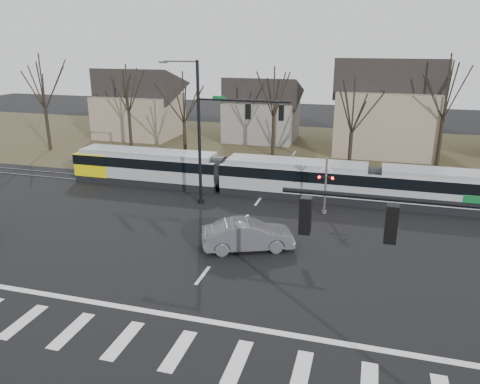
# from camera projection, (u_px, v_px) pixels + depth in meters

# --- Properties ---
(ground) EXTENTS (140.00, 140.00, 0.00)m
(ground) POSITION_uv_depth(u_px,v_px,m) (188.00, 295.00, 22.16)
(ground) COLOR black
(grass_verge) EXTENTS (140.00, 28.00, 0.01)m
(grass_verge) POSITION_uv_depth(u_px,v_px,m) (297.00, 149.00, 51.40)
(grass_verge) COLOR #38331E
(grass_verge) RESTS_ON ground
(crosswalk) EXTENTS (27.00, 2.60, 0.01)m
(crosswalk) POSITION_uv_depth(u_px,v_px,m) (150.00, 345.00, 18.50)
(crosswalk) COLOR silver
(crosswalk) RESTS_ON ground
(stop_line) EXTENTS (28.00, 0.35, 0.01)m
(stop_line) POSITION_uv_depth(u_px,v_px,m) (173.00, 315.00, 20.51)
(stop_line) COLOR silver
(stop_line) RESTS_ON ground
(lane_dashes) EXTENTS (0.18, 30.00, 0.01)m
(lane_dashes) POSITION_uv_depth(u_px,v_px,m) (264.00, 193.00, 36.78)
(lane_dashes) COLOR silver
(lane_dashes) RESTS_ON ground
(rail_pair) EXTENTS (90.00, 1.52, 0.06)m
(rail_pair) POSITION_uv_depth(u_px,v_px,m) (264.00, 193.00, 36.59)
(rail_pair) COLOR #59595E
(rail_pair) RESTS_ON ground
(tram) EXTENTS (36.74, 2.73, 2.78)m
(tram) POSITION_uv_depth(u_px,v_px,m) (294.00, 177.00, 35.72)
(tram) COLOR gray
(tram) RESTS_ON ground
(sedan) EXTENTS (5.65, 6.56, 1.72)m
(sedan) POSITION_uv_depth(u_px,v_px,m) (248.00, 235.00, 26.76)
(sedan) COLOR #525259
(sedan) RESTS_ON ground
(signal_pole_near_right) EXTENTS (6.72, 0.44, 8.00)m
(signal_pole_near_right) POSITION_uv_depth(u_px,v_px,m) (451.00, 291.00, 12.43)
(signal_pole_near_right) COLOR black
(signal_pole_near_right) RESTS_ON ground
(signal_pole_far) EXTENTS (9.28, 0.44, 10.20)m
(signal_pole_far) POSITION_uv_depth(u_px,v_px,m) (220.00, 127.00, 32.43)
(signal_pole_far) COLOR black
(signal_pole_far) RESTS_ON ground
(rail_crossing_signal) EXTENTS (1.08, 0.36, 4.00)m
(rail_crossing_signal) POSITION_uv_depth(u_px,v_px,m) (325.00, 187.00, 31.96)
(rail_crossing_signal) COLOR #59595B
(rail_crossing_signal) RESTS_ON ground
(tree_row) EXTENTS (59.20, 7.20, 10.00)m
(tree_row) POSITION_uv_depth(u_px,v_px,m) (310.00, 112.00, 43.84)
(tree_row) COLOR black
(tree_row) RESTS_ON ground
(house_a) EXTENTS (9.72, 8.64, 8.60)m
(house_a) POSITION_uv_depth(u_px,v_px,m) (139.00, 100.00, 57.04)
(house_a) COLOR gray
(house_a) RESTS_ON ground
(house_b) EXTENTS (8.64, 7.56, 7.65)m
(house_b) POSITION_uv_depth(u_px,v_px,m) (262.00, 106.00, 55.12)
(house_b) COLOR slate
(house_b) RESTS_ON ground
(house_c) EXTENTS (10.80, 8.64, 10.10)m
(house_c) POSITION_uv_depth(u_px,v_px,m) (387.00, 103.00, 48.34)
(house_c) COLOR gray
(house_c) RESTS_ON ground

